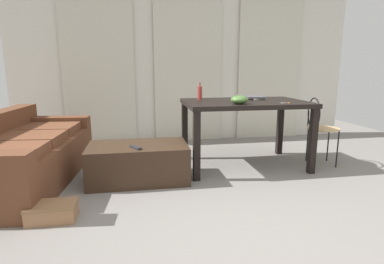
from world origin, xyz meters
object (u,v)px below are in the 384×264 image
object	(u,v)px
couch	(22,156)
coffee_table	(138,163)
bowl	(239,100)
craft_table	(245,109)
book_stack	(255,97)
tv_remote_primary	(136,147)
scissors	(286,103)
shoebox	(52,212)
wire_chair	(319,123)
bottle_near	(200,93)

from	to	relation	value
couch	coffee_table	xyz separation A→B (m)	(1.17, -0.15, -0.09)
coffee_table	bowl	world-z (taller)	bowl
craft_table	coffee_table	bearing A→B (deg)	-166.69
book_stack	tv_remote_primary	size ratio (longest dim) A/B	1.71
couch	scissors	distance (m)	2.84
bowl	shoebox	distance (m)	2.07
tv_remote_primary	wire_chair	bearing A→B (deg)	-20.66
couch	craft_table	distance (m)	2.45
craft_table	scissors	size ratio (longest dim) A/B	12.70
book_stack	couch	bearing A→B (deg)	-172.17
book_stack	scissors	size ratio (longest dim) A/B	2.52
scissors	wire_chair	bearing A→B (deg)	18.66
bottle_near	tv_remote_primary	world-z (taller)	bottle_near
craft_table	shoebox	bearing A→B (deg)	-150.85
wire_chair	book_stack	xyz separation A→B (m)	(-0.69, 0.32, 0.29)
wire_chair	bottle_near	distance (m)	1.47
bottle_near	tv_remote_primary	xyz separation A→B (m)	(-0.78, -0.70, -0.47)
coffee_table	shoebox	world-z (taller)	coffee_table
scissors	tv_remote_primary	xyz separation A→B (m)	(-1.64, -0.15, -0.39)
scissors	tv_remote_primary	bearing A→B (deg)	-174.68
tv_remote_primary	shoebox	bearing A→B (deg)	-165.16
coffee_table	tv_remote_primary	world-z (taller)	tv_remote_primary
craft_table	tv_remote_primary	xyz separation A→B (m)	(-1.27, -0.44, -0.29)
bottle_near	bowl	bearing A→B (deg)	-59.46
wire_chair	tv_remote_primary	world-z (taller)	wire_chair
shoebox	couch	bearing A→B (deg)	118.50
bowl	bottle_near	bearing A→B (deg)	120.54
couch	tv_remote_primary	bearing A→B (deg)	-14.21
book_stack	bottle_near	bearing A→B (deg)	175.68
coffee_table	bottle_near	xyz separation A→B (m)	(0.76, 0.56, 0.67)
coffee_table	bowl	size ratio (longest dim) A/B	5.43
couch	wire_chair	xyz separation A→B (m)	(3.31, 0.04, 0.23)
scissors	tv_remote_primary	world-z (taller)	scissors
craft_table	book_stack	xyz separation A→B (m)	(0.20, 0.21, 0.12)
craft_table	tv_remote_primary	size ratio (longest dim) A/B	8.65
bowl	tv_remote_primary	distance (m)	1.20
wire_chair	bottle_near	size ratio (longest dim) A/B	4.00
craft_table	shoebox	xyz separation A→B (m)	(-1.92, -1.07, -0.62)
bottle_near	shoebox	size ratio (longest dim) A/B	0.56
bowl	tv_remote_primary	world-z (taller)	bowl
bowl	book_stack	bearing A→B (deg)	53.23
couch	bowl	distance (m)	2.32
bowl	craft_table	bearing A→B (deg)	59.69
bowl	coffee_table	bearing A→B (deg)	-179.28
shoebox	bowl	bearing A→B (deg)	24.20
book_stack	bowl	bearing A→B (deg)	-126.77
couch	bottle_near	world-z (taller)	bottle_near
craft_table	wire_chair	world-z (taller)	wire_chair
wire_chair	shoebox	bearing A→B (deg)	-161.18
couch	coffee_table	world-z (taller)	couch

